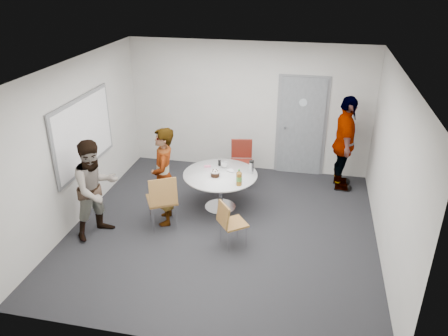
% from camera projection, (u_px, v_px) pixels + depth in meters
% --- Properties ---
extents(floor, '(5.00, 5.00, 0.00)m').
position_uv_depth(floor, '(223.00, 229.00, 7.36)').
color(floor, black).
rests_on(floor, ground).
extents(ceiling, '(5.00, 5.00, 0.00)m').
position_uv_depth(ceiling, '(223.00, 69.00, 6.21)').
color(ceiling, silver).
rests_on(ceiling, wall_back).
extents(wall_back, '(5.00, 0.00, 5.00)m').
position_uv_depth(wall_back, '(249.00, 108.00, 9.00)').
color(wall_back, silver).
rests_on(wall_back, floor).
extents(wall_left, '(0.00, 5.00, 5.00)m').
position_uv_depth(wall_left, '(77.00, 143.00, 7.26)').
color(wall_left, silver).
rests_on(wall_left, floor).
extents(wall_right, '(0.00, 5.00, 5.00)m').
position_uv_depth(wall_right, '(392.00, 170.00, 6.32)').
color(wall_right, silver).
rests_on(wall_right, floor).
extents(wall_front, '(5.00, 0.00, 5.00)m').
position_uv_depth(wall_front, '(173.00, 249.00, 4.58)').
color(wall_front, silver).
rests_on(wall_front, floor).
extents(door, '(1.02, 0.17, 2.12)m').
position_uv_depth(door, '(301.00, 127.00, 8.91)').
color(door, slate).
rests_on(door, wall_back).
extents(whiteboard, '(0.04, 1.90, 1.25)m').
position_uv_depth(whiteboard, '(84.00, 133.00, 7.38)').
color(whiteboard, gray).
rests_on(whiteboard, wall_left).
extents(table, '(1.31, 1.31, 0.98)m').
position_uv_depth(table, '(222.00, 179.00, 7.73)').
color(table, white).
rests_on(table, floor).
extents(chair_near_left, '(0.65, 0.67, 0.98)m').
position_uv_depth(chair_near_left, '(162.00, 197.00, 7.11)').
color(chair_near_left, brown).
rests_on(chair_near_left, floor).
extents(chair_near_right, '(0.54, 0.53, 0.78)m').
position_uv_depth(chair_near_right, '(229.00, 221.00, 6.72)').
color(chair_near_right, brown).
rests_on(chair_near_right, floor).
extents(chair_far, '(0.50, 0.54, 0.91)m').
position_uv_depth(chair_far, '(242.00, 158.00, 8.66)').
color(chair_far, maroon).
rests_on(chair_far, floor).
extents(person_main, '(0.56, 0.71, 1.70)m').
position_uv_depth(person_main, '(164.00, 177.00, 7.23)').
color(person_main, '#A5C6EA').
rests_on(person_main, floor).
extents(person_left, '(0.95, 1.01, 1.65)m').
position_uv_depth(person_left, '(96.00, 189.00, 6.90)').
color(person_left, white).
rests_on(person_left, floor).
extents(person_right, '(0.52, 1.12, 1.87)m').
position_uv_depth(person_right, '(344.00, 144.00, 8.32)').
color(person_right, black).
rests_on(person_right, floor).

